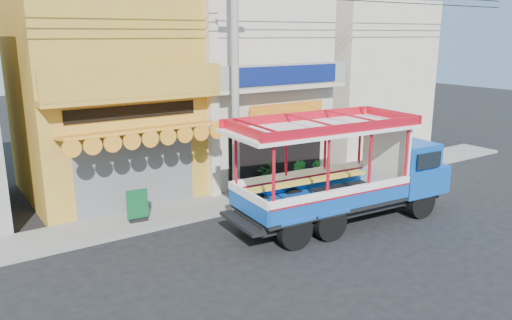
{
  "coord_description": "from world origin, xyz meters",
  "views": [
    {
      "loc": [
        -9.83,
        -11.01,
        6.08
      ],
      "look_at": [
        -0.7,
        2.5,
        1.94
      ],
      "focal_mm": 35.0,
      "sensor_mm": 36.0,
      "label": 1
    }
  ],
  "objects": [
    {
      "name": "potted_plant_b",
      "position": [
        2.17,
        3.61,
        0.67
      ],
      "size": [
        0.69,
        0.75,
        1.11
      ],
      "primitive_type": "imported",
      "rotation": [
        0.0,
        0.0,
        1.97
      ],
      "color": "#1C6220",
      "rests_on": "sidewalk"
    },
    {
      "name": "party_pilaster",
      "position": [
        -1.0,
        4.85,
        4.0
      ],
      "size": [
        0.35,
        0.3,
        8.0
      ],
      "primitive_type": "cube",
      "color": "beige",
      "rests_on": "ground"
    },
    {
      "name": "shophouse_right",
      "position": [
        2.0,
        7.96,
        4.11
      ],
      "size": [
        6.0,
        6.75,
        8.24
      ],
      "color": "beige",
      "rests_on": "ground"
    },
    {
      "name": "shophouse_left",
      "position": [
        -4.0,
        7.96,
        4.11
      ],
      "size": [
        6.0,
        7.5,
        8.24
      ],
      "color": "gold",
      "rests_on": "ground"
    },
    {
      "name": "potted_plant_a",
      "position": [
        1.26,
        4.59,
        0.67
      ],
      "size": [
        1.27,
        1.3,
        1.09
      ],
      "primitive_type": "imported",
      "rotation": [
        0.0,
        0.0,
        0.92
      ],
      "color": "#1C6220",
      "rests_on": "sidewalk"
    },
    {
      "name": "sidewalk",
      "position": [
        0.0,
        4.0,
        0.06
      ],
      "size": [
        30.0,
        2.0,
        0.12
      ],
      "primitive_type": "cube",
      "color": "slate",
      "rests_on": "ground"
    },
    {
      "name": "potted_plant_c",
      "position": [
        3.31,
        4.01,
        0.58
      ],
      "size": [
        0.55,
        0.55,
        0.93
      ],
      "primitive_type": "imported",
      "rotation": [
        0.0,
        0.0,
        4.64
      ],
      "color": "#1C6220",
      "rests_on": "sidewalk"
    },
    {
      "name": "green_sign",
      "position": [
        -4.43,
        3.89,
        0.56
      ],
      "size": [
        0.69,
        0.38,
        1.06
      ],
      "color": "black",
      "rests_on": "sidewalk"
    },
    {
      "name": "songthaew_truck",
      "position": [
        1.78,
        0.27,
        1.73
      ],
      "size": [
        7.86,
        3.06,
        3.59
      ],
      "color": "black",
      "rests_on": "ground"
    },
    {
      "name": "ground",
      "position": [
        0.0,
        0.0,
        0.0
      ],
      "size": [
        90.0,
        90.0,
        0.0
      ],
      "primitive_type": "plane",
      "color": "black",
      "rests_on": "ground"
    },
    {
      "name": "utility_pole",
      "position": [
        -0.85,
        3.3,
        5.03
      ],
      "size": [
        28.0,
        0.26,
        9.0
      ],
      "color": "gray",
      "rests_on": "ground"
    },
    {
      "name": "filler_building_right",
      "position": [
        9.0,
        8.0,
        3.8
      ],
      "size": [
        6.0,
        6.0,
        7.6
      ],
      "primitive_type": "cube",
      "color": "beige",
      "rests_on": "ground"
    }
  ]
}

